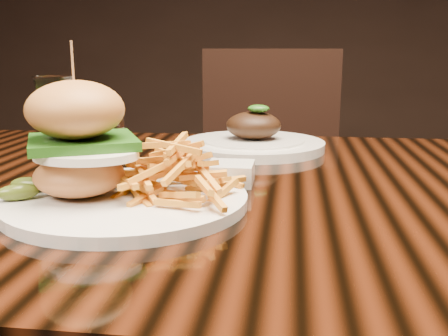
# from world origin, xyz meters

# --- Properties ---
(dining_table) EXTENTS (1.60, 0.90, 0.75)m
(dining_table) POSITION_xyz_m (0.00, 0.00, 0.67)
(dining_table) COLOR black
(dining_table) RESTS_ON ground
(burger_plate) EXTENTS (0.32, 0.32, 0.21)m
(burger_plate) POSITION_xyz_m (-0.19, -0.14, 0.81)
(burger_plate) COLOR silver
(burger_plate) RESTS_ON dining_table
(ramekin) EXTENTS (0.08, 0.08, 0.03)m
(ramekin) POSITION_xyz_m (-0.06, -0.01, 0.77)
(ramekin) COLOR silver
(ramekin) RESTS_ON dining_table
(wine_glass) EXTENTS (0.06, 0.06, 0.16)m
(wine_glass) POSITION_xyz_m (-0.32, -0.04, 0.87)
(wine_glass) COLOR white
(wine_glass) RESTS_ON dining_table
(water_tumbler) EXTENTS (0.07, 0.07, 0.09)m
(water_tumbler) POSITION_xyz_m (-0.31, 0.12, 0.79)
(water_tumbler) COLOR white
(water_tumbler) RESTS_ON dining_table
(far_dish) EXTENTS (0.29, 0.29, 0.09)m
(far_dish) POSITION_xyz_m (-0.05, 0.27, 0.77)
(far_dish) COLOR silver
(far_dish) RESTS_ON dining_table
(chair_far) EXTENTS (0.49, 0.50, 0.95)m
(chair_far) POSITION_xyz_m (-0.04, 0.89, 0.54)
(chair_far) COLOR black
(chair_far) RESTS_ON ground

